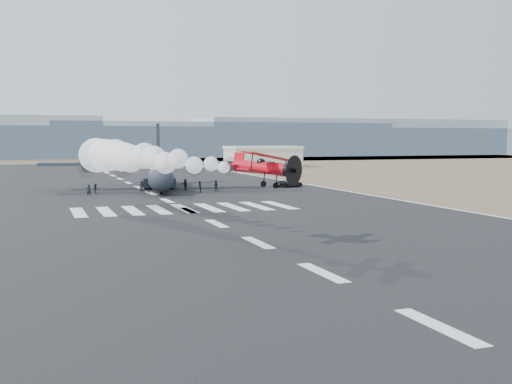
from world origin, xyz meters
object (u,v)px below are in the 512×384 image
support_vehicle (290,183)px  aerobatic_biplane (265,167)px  transport_aircraft (159,172)px  crew_g (89,190)px  crew_b (199,187)px  crew_f (185,184)px  crew_d (149,187)px  crew_h (216,186)px  crew_c (96,188)px  crew_e (141,186)px  hangar_right (263,156)px  crew_a (160,186)px

support_vehicle → aerobatic_biplane: bearing=143.6°
transport_aircraft → crew_g: transport_aircraft is taller
transport_aircraft → crew_b: transport_aircraft is taller
aerobatic_biplane → crew_b: 49.18m
crew_f → crew_g: crew_f is taller
crew_d → crew_f: bearing=91.8°
crew_d → crew_h: bearing=59.2°
transport_aircraft → support_vehicle: transport_aircraft is taller
aerobatic_biplane → crew_b: size_ratio=3.57×
support_vehicle → crew_f: size_ratio=2.53×
support_vehicle → crew_c: 32.31m
crew_b → crew_f: 6.11m
aerobatic_biplane → crew_d: 51.56m
transport_aircraft → crew_f: (3.34, -4.24, -1.88)m
crew_e → crew_h: 11.72m
crew_e → crew_c: bearing=70.8°
crew_f → crew_h: 5.74m
crew_c → crew_g: (-1.28, -3.65, 0.07)m
hangar_right → support_vehicle: 76.57m
hangar_right → crew_a: bearing=-120.3°
crew_a → crew_c: bearing=-103.3°
aerobatic_biplane → crew_a: size_ratio=3.41×
crew_a → crew_f: bearing=104.8°
support_vehicle → crew_g: 34.06m
crew_f → crew_e: bearing=-103.1°
crew_b → crew_e: crew_b is taller
hangar_right → crew_b: 88.62m
support_vehicle → crew_e: bearing=76.9°
support_vehicle → crew_f: (-18.06, -0.11, 0.27)m
crew_c → crew_e: bearing=-11.8°
transport_aircraft → hangar_right: bearing=67.8°
aerobatic_biplane → crew_b: aerobatic_biplane is taller
support_vehicle → crew_b: 18.34m
crew_a → crew_f: crew_a is taller
crew_e → aerobatic_biplane: bearing=140.1°
crew_b → crew_h: size_ratio=1.01×
hangar_right → aerobatic_biplane: bearing=-109.8°
crew_e → crew_f: (6.88, -0.48, 0.09)m
crew_d → hangar_right: bearing=124.5°
hangar_right → aerobatic_biplane: aerobatic_biplane is taller
crew_b → crew_c: (-14.96, 3.71, -0.10)m
crew_b → crew_c: crew_b is taller
transport_aircraft → crew_e: 5.53m
crew_d → crew_f: (6.38, 3.15, 0.12)m
crew_e → hangar_right: bearing=-73.0°
crew_b → crew_d: bearing=-96.5°
crew_a → crew_g: crew_a is taller
support_vehicle → crew_h: (-14.24, -4.40, 0.23)m
crew_f → hangar_right: bearing=142.5°
crew_f → crew_h: bearing=32.6°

